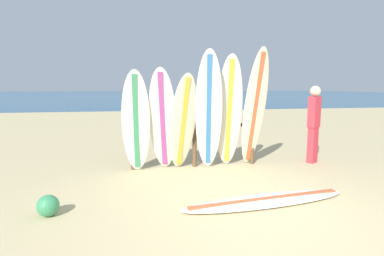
# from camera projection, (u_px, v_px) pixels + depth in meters

# --- Properties ---
(ground_plane) EXTENTS (120.00, 120.00, 0.00)m
(ground_plane) POSITION_uv_depth(u_px,v_px,m) (265.00, 219.00, 4.06)
(ground_plane) COLOR #CCB784
(ocean_water) EXTENTS (120.00, 80.00, 0.01)m
(ocean_water) POSITION_uv_depth(u_px,v_px,m) (144.00, 95.00, 60.61)
(ocean_water) COLOR #1E5984
(ocean_water) RESTS_ON ground
(surfboard_rack) EXTENTS (2.70, 0.09, 1.03)m
(surfboard_rack) POSITION_uv_depth(u_px,v_px,m) (195.00, 136.00, 6.62)
(surfboard_rack) COLOR brown
(surfboard_rack) RESTS_ON ground
(surfboard_leaning_far_left) EXTENTS (0.58, 0.56, 2.03)m
(surfboard_leaning_far_left) POSITION_uv_depth(u_px,v_px,m) (136.00, 122.00, 6.06)
(surfboard_leaning_far_left) COLOR white
(surfboard_leaning_far_left) RESTS_ON ground
(surfboard_leaning_left) EXTENTS (0.69, 0.83, 2.08)m
(surfboard_leaning_left) POSITION_uv_depth(u_px,v_px,m) (163.00, 121.00, 6.17)
(surfboard_leaning_left) COLOR silver
(surfboard_leaning_left) RESTS_ON ground
(surfboard_leaning_center_left) EXTENTS (0.65, 0.80, 1.97)m
(surfboard_leaning_center_left) POSITION_uv_depth(u_px,v_px,m) (183.00, 123.00, 6.22)
(surfboard_leaning_center_left) COLOR beige
(surfboard_leaning_center_left) RESTS_ON ground
(surfboard_leaning_center) EXTENTS (0.69, 0.94, 2.40)m
(surfboard_leaning_center) POSITION_uv_depth(u_px,v_px,m) (209.00, 112.00, 6.16)
(surfboard_leaning_center) COLOR white
(surfboard_leaning_center) RESTS_ON ground
(surfboard_leaning_center_right) EXTENTS (0.65, 0.84, 2.34)m
(surfboard_leaning_center_right) POSITION_uv_depth(u_px,v_px,m) (229.00, 113.00, 6.41)
(surfboard_leaning_center_right) COLOR silver
(surfboard_leaning_center_right) RESTS_ON ground
(surfboard_leaning_right) EXTENTS (0.48, 0.82, 2.48)m
(surfboard_leaning_right) POSITION_uv_depth(u_px,v_px,m) (255.00, 109.00, 6.48)
(surfboard_leaning_right) COLOR beige
(surfboard_leaning_right) RESTS_ON ground
(surfboard_lying_on_sand) EXTENTS (2.69, 0.88, 0.08)m
(surfboard_lying_on_sand) POSITION_uv_depth(u_px,v_px,m) (266.00, 201.00, 4.61)
(surfboard_lying_on_sand) COLOR white
(surfboard_lying_on_sand) RESTS_ON ground
(beachgoer_standing) EXTENTS (0.33, 0.30, 1.72)m
(beachgoer_standing) POSITION_uv_depth(u_px,v_px,m) (314.00, 121.00, 6.92)
(beachgoer_standing) COLOR #D8333F
(beachgoer_standing) RESTS_ON ground
(small_boat_offshore) EXTENTS (1.68, 2.86, 0.71)m
(small_boat_offshore) POSITION_uv_depth(u_px,v_px,m) (192.00, 97.00, 39.78)
(small_boat_offshore) COLOR silver
(small_boat_offshore) RESTS_ON ocean_water
(beach_ball) EXTENTS (0.29, 0.29, 0.29)m
(beach_ball) POSITION_uv_depth(u_px,v_px,m) (48.00, 206.00, 4.13)
(beach_ball) COLOR #388C59
(beach_ball) RESTS_ON ground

